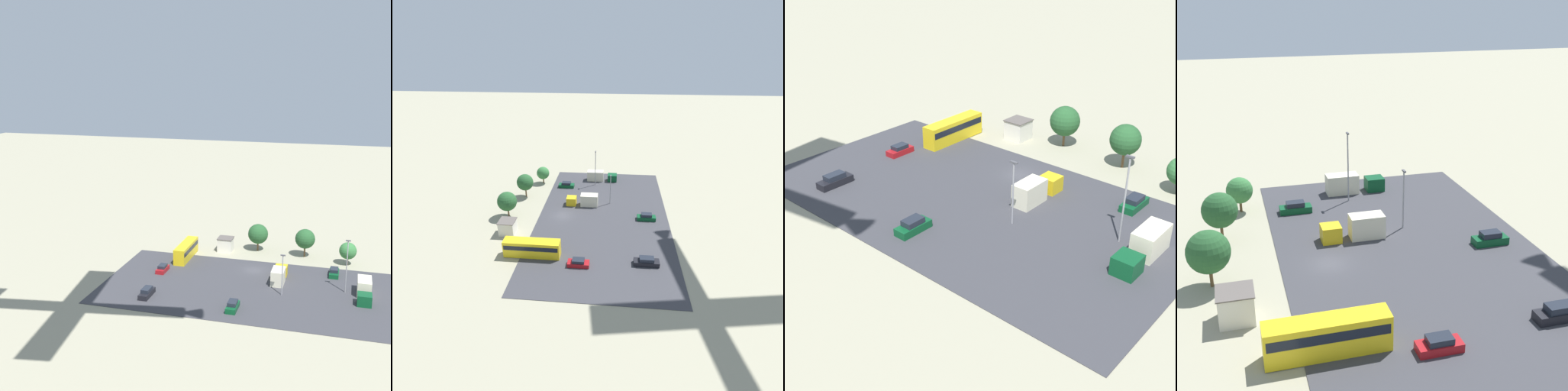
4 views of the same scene
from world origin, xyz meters
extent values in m
plane|color=gray|center=(0.00, 0.00, 0.00)|extent=(400.00, 400.00, 0.00)
cube|color=#38383D|center=(0.00, 9.67, 0.04)|extent=(54.28, 30.36, 0.08)
cube|color=silver|center=(8.54, -10.51, 1.52)|extent=(3.18, 3.28, 3.04)
cube|color=#59514C|center=(8.54, -10.51, 3.10)|extent=(3.42, 3.52, 0.12)
cube|color=gold|center=(15.77, -3.27, 1.77)|extent=(2.40, 10.86, 3.38)
cube|color=black|center=(15.77, -3.27, 2.38)|extent=(2.44, 10.43, 0.95)
cube|color=black|center=(16.59, 18.52, 0.54)|extent=(1.72, 4.74, 0.93)
cube|color=#1E232D|center=(16.59, 18.52, 1.35)|extent=(1.44, 2.65, 0.68)
cube|color=#0C4723|center=(-16.05, -1.57, 0.52)|extent=(1.86, 4.37, 0.89)
cube|color=#1E232D|center=(-16.05, -1.57, 1.29)|extent=(1.56, 2.45, 0.65)
cube|color=maroon|center=(17.99, 5.96, 0.49)|extent=(1.74, 4.03, 0.82)
cube|color=#1E232D|center=(17.99, 5.96, 1.20)|extent=(1.46, 2.26, 0.60)
cube|color=#0C4723|center=(0.21, 19.78, 0.54)|extent=(1.77, 4.27, 0.93)
cube|color=#1E232D|center=(0.21, 19.78, 1.35)|extent=(1.49, 2.39, 0.68)
cube|color=#0C4723|center=(-21.76, 11.37, 1.10)|extent=(2.50, 2.68, 2.03)
cube|color=beige|center=(-21.76, 6.32, 1.53)|extent=(2.50, 4.76, 2.91)
cube|color=gold|center=(-5.74, 1.34, 1.11)|extent=(2.39, 2.40, 2.06)
cube|color=beige|center=(-5.74, 5.88, 1.55)|extent=(2.39, 4.27, 2.94)
cylinder|color=brown|center=(-18.48, -8.82, 0.89)|extent=(0.36, 0.36, 1.79)
sphere|color=#337038|center=(-18.48, -8.82, 3.15)|extent=(3.64, 3.64, 3.64)
cylinder|color=brown|center=(-9.24, -11.48, 1.27)|extent=(0.36, 0.36, 2.54)
sphere|color=#235128|center=(-9.24, -11.48, 4.17)|extent=(4.36, 4.36, 4.36)
cylinder|color=brown|center=(1.47, -12.77, 1.14)|extent=(0.36, 0.36, 2.29)
sphere|color=#235128|center=(1.47, -12.77, 4.00)|extent=(4.56, 4.56, 4.56)
cylinder|color=gray|center=(-18.38, 6.51, 5.04)|extent=(0.20, 0.20, 9.91)
cube|color=#4C4C51|center=(-18.38, 6.51, 10.17)|extent=(0.90, 0.28, 0.20)
cylinder|color=gray|center=(-7.14, 11.10, 3.85)|extent=(0.20, 0.20, 7.54)
cube|color=#4C4C51|center=(-7.14, 11.10, 7.80)|extent=(0.90, 0.28, 0.20)
camera|label=1|loc=(-18.04, 105.38, 40.87)|focal=50.00mm
camera|label=2|loc=(62.43, 11.84, 36.97)|focal=28.00mm
camera|label=3|loc=(-39.89, 54.50, 32.16)|focal=50.00mm
camera|label=4|loc=(53.83, -9.94, 29.15)|focal=50.00mm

